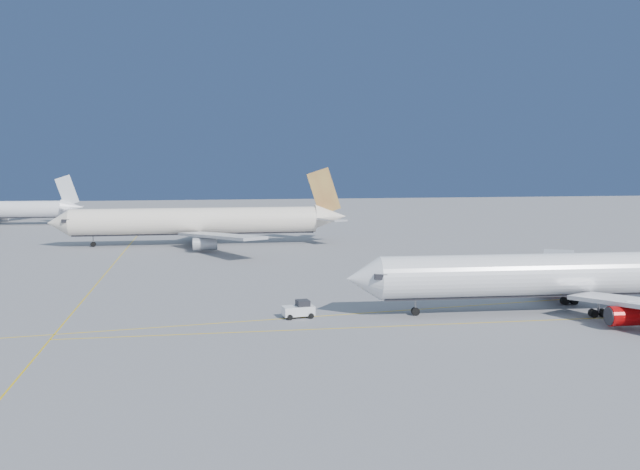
# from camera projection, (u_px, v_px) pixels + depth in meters

# --- Properties ---
(ground) EXTENTS (500.00, 500.00, 0.00)m
(ground) POSITION_uv_depth(u_px,v_px,m) (368.00, 303.00, 100.40)
(ground) COLOR slate
(ground) RESTS_ON ground
(taxiway_lines) EXTENTS (118.86, 140.00, 0.02)m
(taxiway_lines) POSITION_uv_depth(u_px,v_px,m) (260.00, 298.00, 104.27)
(taxiway_lines) COLOR gold
(taxiway_lines) RESTS_ON ground
(airliner_virgin) EXTENTS (65.11, 58.53, 16.08)m
(airliner_virgin) POSITION_uv_depth(u_px,v_px,m) (588.00, 275.00, 95.03)
(airliner_virgin) COLOR white
(airliner_virgin) RESTS_ON ground
(airliner_etihad) EXTENTS (69.01, 64.00, 18.07)m
(airliner_etihad) POSITION_uv_depth(u_px,v_px,m) (202.00, 221.00, 166.66)
(airliner_etihad) COLOR #EEE0CB
(airliner_etihad) RESTS_ON ground
(pushback_tug) EXTENTS (4.24, 2.94, 2.24)m
(pushback_tug) POSITION_uv_depth(u_px,v_px,m) (299.00, 310.00, 91.26)
(pushback_tug) COLOR white
(pushback_tug) RESTS_ON ground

